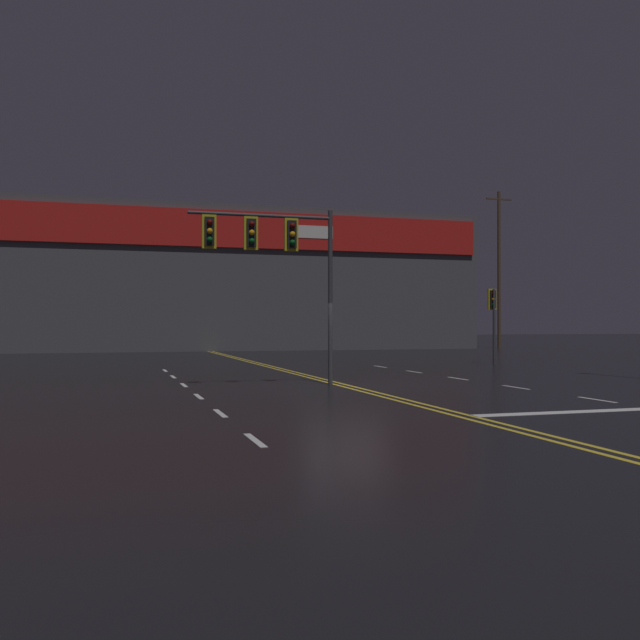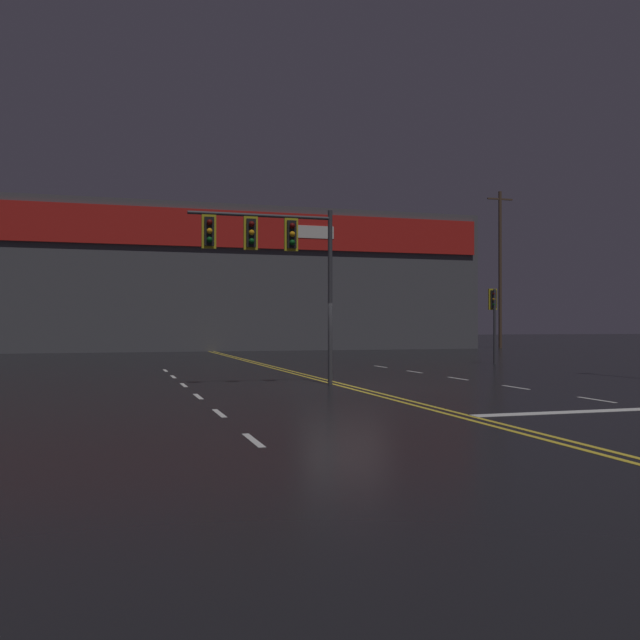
# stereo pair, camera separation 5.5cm
# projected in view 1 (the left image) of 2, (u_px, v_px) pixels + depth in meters

# --- Properties ---
(ground_plane) EXTENTS (200.00, 200.00, 0.00)m
(ground_plane) POSITION_uv_depth(u_px,v_px,m) (347.00, 386.00, 21.27)
(ground_plane) COLOR black
(road_markings) EXTENTS (13.75, 60.00, 0.01)m
(road_markings) POSITION_uv_depth(u_px,v_px,m) (389.00, 389.00, 20.26)
(road_markings) COLOR gold
(road_markings) RESTS_ON ground
(traffic_signal_median) EXTENTS (4.41, 0.36, 5.35)m
(traffic_signal_median) POSITION_uv_depth(u_px,v_px,m) (270.00, 246.00, 21.30)
(traffic_signal_median) COLOR #38383D
(traffic_signal_median) RESTS_ON ground
(traffic_signal_corner_northeast) EXTENTS (0.42, 0.36, 3.54)m
(traffic_signal_corner_northeast) POSITION_uv_depth(u_px,v_px,m) (493.00, 309.00, 33.43)
(traffic_signal_corner_northeast) COLOR #38383D
(traffic_signal_corner_northeast) RESTS_ON ground
(building_backdrop) EXTENTS (41.13, 10.23, 10.30)m
(building_backdrop) POSITION_uv_depth(u_px,v_px,m) (201.00, 281.00, 53.84)
(building_backdrop) COLOR #4C4C51
(building_backdrop) RESTS_ON ground
(utility_pole_row) EXTENTS (46.68, 0.26, 12.38)m
(utility_pole_row) POSITION_uv_depth(u_px,v_px,m) (229.00, 263.00, 50.05)
(utility_pole_row) COLOR #4C3828
(utility_pole_row) RESTS_ON ground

